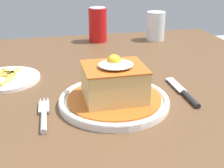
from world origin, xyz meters
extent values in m
cube|color=brown|center=(0.00, 0.00, 0.72)|extent=(1.13, 1.02, 0.04)
cylinder|color=brown|center=(0.48, 0.43, 0.35)|extent=(0.07, 0.07, 0.70)
cylinder|color=white|center=(0.04, -0.12, 0.75)|extent=(0.24, 0.24, 0.01)
torus|color=white|center=(0.04, -0.12, 0.76)|extent=(0.24, 0.24, 0.01)
cylinder|color=#B75B1E|center=(0.04, -0.12, 0.76)|extent=(0.20, 0.20, 0.01)
cube|color=#DBB770|center=(0.04, -0.12, 0.79)|extent=(0.13, 0.11, 0.07)
cube|color=#B75B1E|center=(0.04, -0.12, 0.83)|extent=(0.13, 0.11, 0.00)
ellipsoid|color=white|center=(0.04, -0.12, 0.84)|extent=(0.07, 0.07, 0.01)
sphere|color=yellow|center=(0.04, -0.12, 0.84)|extent=(0.03, 0.03, 0.03)
cylinder|color=silver|center=(-0.12, -0.17, 0.75)|extent=(0.01, 0.08, 0.01)
cube|color=silver|center=(-0.11, -0.11, 0.75)|extent=(0.02, 0.05, 0.00)
cylinder|color=silver|center=(-0.11, -0.08, 0.75)|extent=(0.00, 0.03, 0.00)
cylinder|color=silver|center=(-0.11, -0.08, 0.75)|extent=(0.00, 0.03, 0.00)
cylinder|color=silver|center=(-0.12, -0.08, 0.75)|extent=(0.00, 0.03, 0.00)
cylinder|color=#262628|center=(0.20, -0.14, 0.75)|extent=(0.01, 0.08, 0.01)
cube|color=silver|center=(0.21, -0.06, 0.75)|extent=(0.02, 0.09, 0.00)
cylinder|color=red|center=(0.10, 0.40, 0.80)|extent=(0.07, 0.07, 0.12)
cylinder|color=silver|center=(0.10, 0.40, 0.87)|extent=(0.06, 0.06, 0.00)
cylinder|color=silver|center=(0.31, 0.38, 0.77)|extent=(0.06, 0.06, 0.06)
cylinder|color=silver|center=(0.31, 0.38, 0.80)|extent=(0.07, 0.07, 0.10)
cylinder|color=white|center=(-0.20, 0.08, 0.75)|extent=(0.17, 0.17, 0.01)
cube|color=#EAC64C|center=(-0.19, 0.10, 0.76)|extent=(0.04, 0.05, 0.01)
cube|color=#EAC64C|center=(-0.20, 0.11, 0.76)|extent=(0.04, 0.04, 0.01)
cube|color=#EAC64C|center=(-0.21, 0.08, 0.76)|extent=(0.05, 0.01, 0.01)
cube|color=#EAC64C|center=(-0.21, 0.10, 0.76)|extent=(0.06, 0.04, 0.01)
cube|color=#EAC64C|center=(-0.20, 0.04, 0.76)|extent=(0.03, 0.05, 0.01)
cube|color=#EAC64C|center=(-0.21, 0.10, 0.76)|extent=(0.06, 0.02, 0.01)
camera|label=1|loc=(-0.11, -0.71, 1.05)|focal=50.06mm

